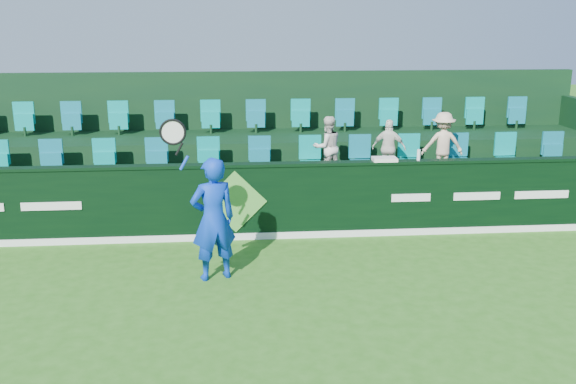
{
  "coord_description": "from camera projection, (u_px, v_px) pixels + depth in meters",
  "views": [
    {
      "loc": [
        -0.0,
        -6.8,
        3.75
      ],
      "look_at": [
        0.82,
        2.8,
        1.15
      ],
      "focal_mm": 40.0,
      "sensor_mm": 36.0,
      "label": 1
    }
  ],
  "objects": [
    {
      "name": "ground",
      "position": [
        239.0,
        350.0,
        7.52
      ],
      "size": [
        60.0,
        60.0,
        0.0
      ],
      "primitive_type": "plane",
      "color": "#2B6A19",
      "rests_on": "ground"
    },
    {
      "name": "sponsor_hoarding",
      "position": [
        235.0,
        201.0,
        11.19
      ],
      "size": [
        16.0,
        0.25,
        1.35
      ],
      "color": "black",
      "rests_on": "ground"
    },
    {
      "name": "stand_tier_front",
      "position": [
        235.0,
        200.0,
        12.32
      ],
      "size": [
        16.0,
        2.0,
        0.8
      ],
      "primitive_type": "cube",
      "color": "black",
      "rests_on": "ground"
    },
    {
      "name": "stand_tier_back",
      "position": [
        234.0,
        165.0,
        14.08
      ],
      "size": [
        16.0,
        1.8,
        1.3
      ],
      "primitive_type": "cube",
      "color": "black",
      "rests_on": "ground"
    },
    {
      "name": "stand_rear",
      "position": [
        234.0,
        136.0,
        14.36
      ],
      "size": [
        16.0,
        4.1,
        2.6
      ],
      "color": "black",
      "rests_on": "ground"
    },
    {
      "name": "seat_row_front",
      "position": [
        234.0,
        160.0,
        12.52
      ],
      "size": [
        13.5,
        0.5,
        0.6
      ],
      "primitive_type": "cube",
      "color": "#058F88",
      "rests_on": "stand_tier_front"
    },
    {
      "name": "seat_row_back",
      "position": [
        233.0,
        120.0,
        14.12
      ],
      "size": [
        13.5,
        0.5,
        0.6
      ],
      "primitive_type": "cube",
      "color": "#058F88",
      "rests_on": "stand_tier_back"
    },
    {
      "name": "tennis_player",
      "position": [
        213.0,
        218.0,
        9.37
      ],
      "size": [
        1.16,
        0.64,
        2.49
      ],
      "color": "#0B35BF",
      "rests_on": "ground"
    },
    {
      "name": "spectator_left",
      "position": [
        327.0,
        147.0,
        12.22
      ],
      "size": [
        0.67,
        0.58,
        1.18
      ],
      "primitive_type": "imported",
      "rotation": [
        0.0,
        0.0,
        3.41
      ],
      "color": "silver",
      "rests_on": "stand_tier_front"
    },
    {
      "name": "spectator_middle",
      "position": [
        389.0,
        148.0,
        12.33
      ],
      "size": [
        0.7,
        0.5,
        1.11
      ],
      "primitive_type": "imported",
      "rotation": [
        0.0,
        0.0,
        2.74
      ],
      "color": "white",
      "rests_on": "stand_tier_front"
    },
    {
      "name": "spectator_right",
      "position": [
        443.0,
        144.0,
        12.4
      ],
      "size": [
        0.84,
        0.53,
        1.23
      ],
      "primitive_type": "imported",
      "rotation": [
        0.0,
        0.0,
        3.04
      ],
      "color": "beige",
      "rests_on": "stand_tier_front"
    },
    {
      "name": "towel",
      "position": [
        384.0,
        159.0,
        11.22
      ],
      "size": [
        0.42,
        0.27,
        0.06
      ],
      "primitive_type": "cube",
      "color": "white",
      "rests_on": "sponsor_hoarding"
    },
    {
      "name": "drinks_bottle",
      "position": [
        419.0,
        155.0,
        11.25
      ],
      "size": [
        0.06,
        0.06,
        0.2
      ],
      "primitive_type": "cylinder",
      "color": "white",
      "rests_on": "sponsor_hoarding"
    }
  ]
}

